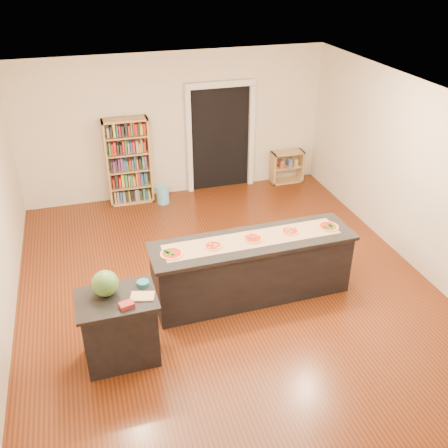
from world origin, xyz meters
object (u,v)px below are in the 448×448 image
object	(u,v)px
bookshelf	(128,162)
low_shelf	(287,167)
side_counter	(120,328)
waste_bin	(163,195)
watermelon	(105,283)
kitchen_island	(252,268)

from	to	relation	value
bookshelf	low_shelf	xyz separation A→B (m)	(3.30, 0.00, -0.50)
low_shelf	bookshelf	bearing A→B (deg)	-179.93
side_counter	bookshelf	xyz separation A→B (m)	(0.67, 4.27, 0.38)
side_counter	low_shelf	size ratio (longest dim) A/B	1.36
waste_bin	side_counter	bearing A→B (deg)	-107.32
low_shelf	waste_bin	xyz separation A→B (m)	(-2.72, -0.24, -0.17)
watermelon	side_counter	bearing A→B (deg)	-47.02
kitchen_island	watermelon	xyz separation A→B (m)	(-2.03, -0.62, 0.60)
bookshelf	watermelon	world-z (taller)	bookshelf
kitchen_island	bookshelf	size ratio (longest dim) A/B	1.69
side_counter	watermelon	world-z (taller)	watermelon
bookshelf	low_shelf	distance (m)	3.34
side_counter	watermelon	distance (m)	0.63
bookshelf	watermelon	xyz separation A→B (m)	(-0.77, -4.17, 0.23)
kitchen_island	low_shelf	xyz separation A→B (m)	(2.04, 3.55, -0.13)
waste_bin	watermelon	xyz separation A→B (m)	(-1.35, -3.93, 0.90)
low_shelf	waste_bin	world-z (taller)	low_shelf
kitchen_island	low_shelf	bearing A→B (deg)	58.97
side_counter	low_shelf	world-z (taller)	side_counter
watermelon	waste_bin	bearing A→B (deg)	71.02
side_counter	low_shelf	xyz separation A→B (m)	(3.98, 4.27, -0.12)
kitchen_island	side_counter	size ratio (longest dim) A/B	3.08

